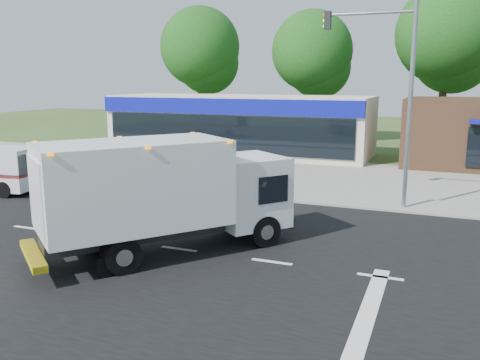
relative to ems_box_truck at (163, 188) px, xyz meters
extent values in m
plane|color=#385123|center=(3.24, 0.44, -1.98)|extent=(120.00, 120.00, 0.00)
cube|color=black|center=(3.24, 0.44, -1.98)|extent=(60.00, 14.00, 0.02)
cube|color=gray|center=(3.24, 8.64, -1.92)|extent=(60.00, 2.40, 0.12)
cube|color=gray|center=(3.24, 14.44, -1.97)|extent=(60.00, 9.00, 0.02)
cube|color=silver|center=(-5.76, 0.44, -1.96)|extent=(1.20, 0.15, 0.01)
cube|color=silver|center=(-2.76, 0.44, -1.96)|extent=(1.20, 0.15, 0.01)
cube|color=silver|center=(0.24, 0.44, -1.96)|extent=(1.20, 0.15, 0.01)
cube|color=silver|center=(3.24, 0.44, -1.96)|extent=(1.20, 0.15, 0.01)
cube|color=silver|center=(6.24, 0.44, -1.96)|extent=(1.20, 0.15, 0.01)
cube|color=silver|center=(6.24, -2.56, -1.96)|extent=(0.40, 7.00, 0.01)
cube|color=black|center=(-0.53, -0.66, -1.25)|extent=(4.07, 4.74, 0.37)
cube|color=white|center=(1.78, 2.24, -0.36)|extent=(3.06, 3.03, 2.19)
cube|color=black|center=(2.40, 3.02, -0.15)|extent=(1.65, 1.36, 0.94)
cube|color=white|center=(-0.53, -0.66, 0.21)|extent=(5.21, 5.65, 2.45)
cube|color=silver|center=(-2.17, -2.72, 0.16)|extent=(1.67, 1.35, 1.98)
cube|color=yellow|center=(-2.28, -2.87, -1.41)|extent=(2.19, 1.85, 0.19)
cube|color=orange|center=(-0.53, -0.66, 1.41)|extent=(5.11, 5.51, 0.08)
cylinder|color=black|center=(1.03, 2.90, -1.48)|extent=(0.87, 0.98, 1.00)
cylinder|color=black|center=(2.59, 1.66, -1.48)|extent=(0.87, 0.98, 1.00)
cylinder|color=black|center=(-1.80, -0.59, -1.48)|extent=(0.87, 0.98, 1.00)
cylinder|color=black|center=(-0.16, -1.89, -1.48)|extent=(0.87, 0.98, 1.00)
imported|color=tan|center=(-2.35, -0.36, -1.17)|extent=(0.63, 0.71, 1.63)
sphere|color=white|center=(-2.35, -0.36, -0.38)|extent=(0.28, 0.28, 0.28)
cube|color=black|center=(-9.80, 4.53, -0.54)|extent=(1.00, 1.86, 0.93)
cylinder|color=black|center=(-10.39, 5.29, -1.61)|extent=(0.77, 0.34, 0.75)
cylinder|color=black|center=(-10.13, 3.63, -1.61)|extent=(0.77, 0.34, 0.75)
cube|color=beige|center=(-5.76, 20.44, 0.02)|extent=(18.00, 6.00, 4.00)
cube|color=#0B119A|center=(-5.76, 17.39, 1.42)|extent=(18.00, 0.30, 1.00)
cube|color=black|center=(-5.76, 17.39, -0.38)|extent=(17.00, 0.12, 2.40)
cylinder|color=gray|center=(6.24, 8.04, 2.02)|extent=(0.18, 0.18, 8.00)
cylinder|color=gray|center=(4.54, 8.04, 5.62)|extent=(3.40, 0.12, 0.12)
cube|color=black|center=(2.94, 8.04, 5.42)|extent=(0.25, 0.25, 0.70)
cylinder|color=#332114|center=(-12.76, 28.44, 1.69)|extent=(0.56, 0.56, 7.35)
sphere|color=#194D16|center=(-12.76, 28.44, 5.89)|extent=(6.93, 6.93, 6.93)
sphere|color=#194D16|center=(-12.26, 28.94, 4.53)|extent=(5.46, 5.46, 5.46)
cylinder|color=#332114|center=(-2.76, 28.44, 1.45)|extent=(0.56, 0.56, 6.86)
sphere|color=#194D16|center=(-2.76, 28.44, 5.37)|extent=(6.47, 6.47, 6.47)
sphere|color=#194D16|center=(-2.26, 28.94, 4.09)|extent=(5.10, 5.10, 5.10)
cylinder|color=#332114|center=(7.24, 28.44, 1.94)|extent=(0.56, 0.56, 7.84)
sphere|color=#194D16|center=(7.24, 28.44, 6.42)|extent=(7.39, 7.39, 7.39)
sphere|color=#194D16|center=(7.74, 28.94, 4.96)|extent=(5.82, 5.82, 5.82)
camera|label=1|loc=(7.51, -12.63, 3.15)|focal=38.00mm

